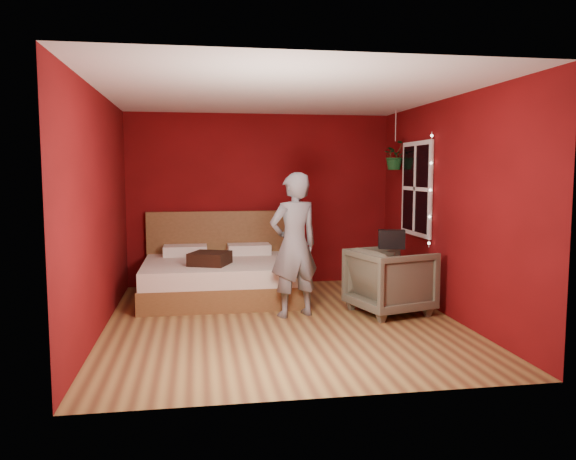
# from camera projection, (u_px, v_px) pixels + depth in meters

# --- Properties ---
(floor) EXTENTS (4.50, 4.50, 0.00)m
(floor) POSITION_uv_depth(u_px,v_px,m) (283.00, 321.00, 6.52)
(floor) COLOR olive
(floor) RESTS_ON ground
(room_walls) EXTENTS (4.04, 4.54, 2.62)m
(room_walls) POSITION_uv_depth(u_px,v_px,m) (282.00, 176.00, 6.34)
(room_walls) COLOR maroon
(room_walls) RESTS_ON ground
(window) EXTENTS (0.05, 0.97, 1.27)m
(window) POSITION_uv_depth(u_px,v_px,m) (416.00, 189.00, 7.56)
(window) COLOR white
(window) RESTS_ON room_walls
(fairy_lights) EXTENTS (0.04, 0.04, 1.45)m
(fairy_lights) POSITION_uv_depth(u_px,v_px,m) (430.00, 190.00, 7.04)
(fairy_lights) COLOR silver
(fairy_lights) RESTS_ON room_walls
(bed) EXTENTS (2.07, 1.76, 1.14)m
(bed) POSITION_uv_depth(u_px,v_px,m) (219.00, 276.00, 7.77)
(bed) COLOR brown
(bed) RESTS_ON ground
(person) EXTENTS (0.73, 0.59, 1.72)m
(person) POSITION_uv_depth(u_px,v_px,m) (294.00, 245.00, 6.67)
(person) COLOR slate
(person) RESTS_ON ground
(armchair) EXTENTS (1.08, 1.06, 0.80)m
(armchair) POSITION_uv_depth(u_px,v_px,m) (390.00, 281.00, 6.86)
(armchair) COLOR #595946
(armchair) RESTS_ON ground
(handbag) EXTENTS (0.35, 0.24, 0.23)m
(handbag) POSITION_uv_depth(u_px,v_px,m) (392.00, 239.00, 6.82)
(handbag) COLOR black
(handbag) RESTS_ON armchair
(throw_pillow) EXTENTS (0.61, 0.61, 0.17)m
(throw_pillow) POSITION_uv_depth(u_px,v_px,m) (210.00, 258.00, 7.33)
(throw_pillow) COLOR black
(throw_pillow) RESTS_ON bed
(hanging_plant) EXTENTS (0.41, 0.37, 0.85)m
(hanging_plant) POSITION_uv_depth(u_px,v_px,m) (395.00, 156.00, 8.09)
(hanging_plant) COLOR silver
(hanging_plant) RESTS_ON room_walls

